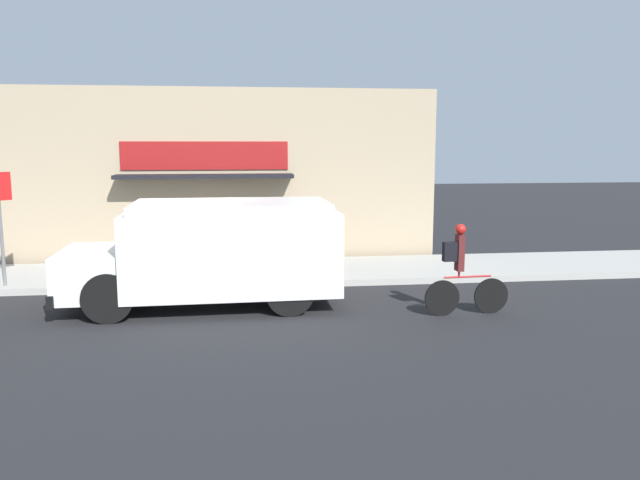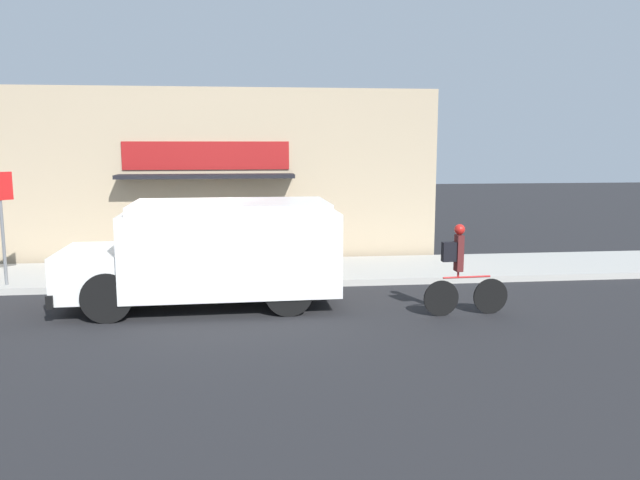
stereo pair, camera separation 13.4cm
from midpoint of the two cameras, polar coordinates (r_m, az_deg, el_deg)
ground_plane at (r=13.95m, az=-12.06°, el=-4.56°), size 70.00×70.00×0.00m
sidewalk at (r=15.35m, az=-11.57°, el=-3.05°), size 28.00×2.91×0.15m
storefront at (r=16.77m, az=-11.25°, el=5.72°), size 13.11×0.90×4.63m
school_bus at (r=12.36m, az=-9.32°, el=-1.02°), size 5.33×2.63×2.06m
cyclist at (r=11.87m, az=13.07°, el=-2.91°), size 1.65×0.21×1.72m
stop_sign_post at (r=14.88m, az=-26.96°, el=2.58°), size 0.45×0.45×2.49m
trash_bin at (r=15.37m, az=-4.50°, el=-1.15°), size 0.62×0.62×0.76m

